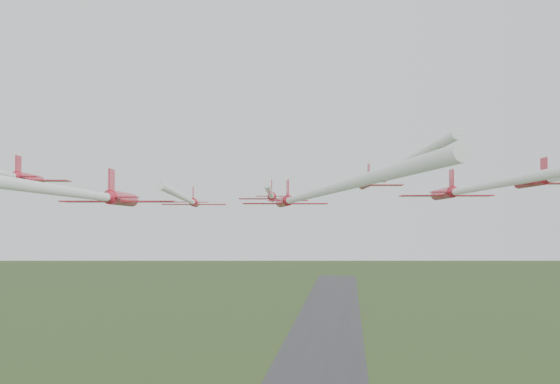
# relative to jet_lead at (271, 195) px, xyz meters

# --- Properties ---
(runway) EXTENTS (38.00, 900.00, 0.04)m
(runway) POSITION_rel_jet_lead_xyz_m (-1.75, 193.14, -61.33)
(runway) COLOR #363639
(runway) RESTS_ON ground
(jet_lead) EXTENTS (9.84, 44.36, 2.90)m
(jet_lead) POSITION_rel_jet_lead_xyz_m (0.00, 0.00, 0.00)
(jet_lead) COLOR red
(jet_row2_left) EXTENTS (12.45, 51.70, 2.44)m
(jet_row2_left) POSITION_rel_jet_lead_xyz_m (-7.12, -17.95, -1.15)
(jet_row2_left) COLOR red
(jet_row2_right) EXTENTS (9.47, 59.24, 2.80)m
(jet_row2_right) POSITION_rel_jet_lead_xyz_m (13.57, -16.76, 1.37)
(jet_row2_right) COLOR red
(jet_row3_mid) EXTENTS (15.40, 62.55, 2.76)m
(jet_row3_mid) POSITION_rel_jet_lead_xyz_m (6.23, -32.51, -1.31)
(jet_row3_mid) COLOR red
(jet_row4_left) EXTENTS (9.65, 43.92, 2.83)m
(jet_row4_left) POSITION_rel_jet_lead_xyz_m (-7.81, -44.36, -1.55)
(jet_row4_left) COLOR red
(jet_row4_right) EXTENTS (8.06, 48.02, 2.39)m
(jet_row4_right) POSITION_rel_jet_lead_xyz_m (19.45, -41.76, -1.00)
(jet_row4_right) COLOR red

